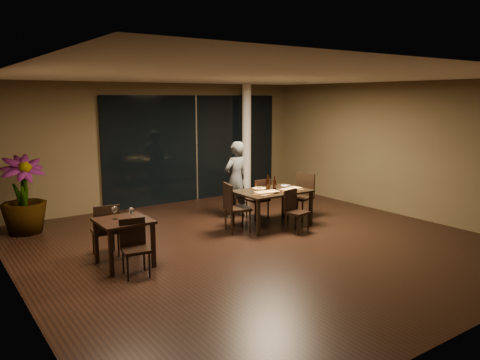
{
  "coord_description": "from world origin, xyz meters",
  "views": [
    {
      "loc": [
        -4.98,
        -6.59,
        2.64
      ],
      "look_at": [
        0.19,
        0.8,
        1.05
      ],
      "focal_mm": 35.0,
      "sensor_mm": 36.0,
      "label": 1
    }
  ],
  "objects_px": {
    "bottle_a": "(268,183)",
    "bottle_b": "(275,183)",
    "potted_plant": "(23,195)",
    "chair_main_near": "(294,208)",
    "chair_side_far": "(106,228)",
    "main_table": "(272,194)",
    "chair_main_far": "(259,197)",
    "chair_side_near": "(134,244)",
    "chair_main_left": "(233,205)",
    "chair_main_right": "(302,193)",
    "bottle_c": "(268,183)",
    "side_table": "(124,227)",
    "diner": "(236,180)"
  },
  "relations": [
    {
      "from": "bottle_a",
      "to": "bottle_b",
      "type": "relative_size",
      "value": 1.13
    },
    {
      "from": "bottle_b",
      "to": "potted_plant",
      "type": "bearing_deg",
      "value": 151.83
    },
    {
      "from": "chair_main_near",
      "to": "chair_side_far",
      "type": "bearing_deg",
      "value": 159.07
    },
    {
      "from": "main_table",
      "to": "chair_main_far",
      "type": "xyz_separation_m",
      "value": [
        0.1,
        0.56,
        -0.17
      ]
    },
    {
      "from": "main_table",
      "to": "potted_plant",
      "type": "distance_m",
      "value": 4.93
    },
    {
      "from": "chair_side_near",
      "to": "chair_side_far",
      "type": "bearing_deg",
      "value": 104.06
    },
    {
      "from": "main_table",
      "to": "chair_main_left",
      "type": "bearing_deg",
      "value": 175.94
    },
    {
      "from": "chair_main_left",
      "to": "chair_main_right",
      "type": "height_order",
      "value": "chair_main_right"
    },
    {
      "from": "chair_main_far",
      "to": "chair_main_right",
      "type": "relative_size",
      "value": 0.91
    },
    {
      "from": "chair_main_right",
      "to": "bottle_c",
      "type": "relative_size",
      "value": 3.48
    },
    {
      "from": "potted_plant",
      "to": "bottle_b",
      "type": "relative_size",
      "value": 5.3
    },
    {
      "from": "main_table",
      "to": "chair_main_near",
      "type": "height_order",
      "value": "chair_main_near"
    },
    {
      "from": "side_table",
      "to": "bottle_a",
      "type": "bearing_deg",
      "value": 9.32
    },
    {
      "from": "chair_main_left",
      "to": "bottle_c",
      "type": "xyz_separation_m",
      "value": [
        0.92,
        0.05,
        0.34
      ]
    },
    {
      "from": "chair_side_near",
      "to": "bottle_a",
      "type": "height_order",
      "value": "bottle_a"
    },
    {
      "from": "chair_main_far",
      "to": "chair_main_right",
      "type": "xyz_separation_m",
      "value": [
        0.87,
        -0.43,
        0.05
      ]
    },
    {
      "from": "chair_side_near",
      "to": "potted_plant",
      "type": "bearing_deg",
      "value": 114.99
    },
    {
      "from": "bottle_c",
      "to": "chair_main_left",
      "type": "bearing_deg",
      "value": -176.63
    },
    {
      "from": "chair_side_far",
      "to": "chair_side_near",
      "type": "height_order",
      "value": "chair_side_far"
    },
    {
      "from": "main_table",
      "to": "chair_side_near",
      "type": "distance_m",
      "value": 3.55
    },
    {
      "from": "chair_main_right",
      "to": "main_table",
      "type": "bearing_deg",
      "value": -97.29
    },
    {
      "from": "chair_main_near",
      "to": "chair_side_far",
      "type": "distance_m",
      "value": 3.65
    },
    {
      "from": "chair_main_left",
      "to": "bottle_c",
      "type": "bearing_deg",
      "value": -73.34
    },
    {
      "from": "chair_main_far",
      "to": "chair_main_near",
      "type": "relative_size",
      "value": 1.07
    },
    {
      "from": "diner",
      "to": "bottle_c",
      "type": "height_order",
      "value": "diner"
    },
    {
      "from": "potted_plant",
      "to": "bottle_b",
      "type": "bearing_deg",
      "value": -28.17
    },
    {
      "from": "chair_main_near",
      "to": "chair_main_left",
      "type": "xyz_separation_m",
      "value": [
        -1.02,
        0.65,
        0.08
      ]
    },
    {
      "from": "main_table",
      "to": "bottle_b",
      "type": "distance_m",
      "value": 0.23
    },
    {
      "from": "bottle_a",
      "to": "side_table",
      "type": "bearing_deg",
      "value": -170.68
    },
    {
      "from": "bottle_b",
      "to": "bottle_c",
      "type": "bearing_deg",
      "value": 117.6
    },
    {
      "from": "chair_side_near",
      "to": "chair_main_near",
      "type": "bearing_deg",
      "value": 15.33
    },
    {
      "from": "bottle_c",
      "to": "bottle_b",
      "type": "bearing_deg",
      "value": -62.4
    },
    {
      "from": "main_table",
      "to": "bottle_c",
      "type": "xyz_separation_m",
      "value": [
        -0.0,
        0.12,
        0.22
      ]
    },
    {
      "from": "chair_main_near",
      "to": "chair_side_far",
      "type": "height_order",
      "value": "chair_side_far"
    },
    {
      "from": "chair_main_left",
      "to": "bottle_a",
      "type": "distance_m",
      "value": 0.91
    },
    {
      "from": "chair_main_right",
      "to": "chair_side_near",
      "type": "distance_m",
      "value": 4.52
    },
    {
      "from": "side_table",
      "to": "bottle_a",
      "type": "relative_size",
      "value": 2.45
    },
    {
      "from": "potted_plant",
      "to": "chair_main_far",
      "type": "bearing_deg",
      "value": -21.99
    },
    {
      "from": "chair_side_near",
      "to": "bottle_b",
      "type": "bearing_deg",
      "value": 24.67
    },
    {
      "from": "chair_main_right",
      "to": "chair_side_far",
      "type": "distance_m",
      "value": 4.47
    },
    {
      "from": "chair_main_right",
      "to": "potted_plant",
      "type": "height_order",
      "value": "potted_plant"
    },
    {
      "from": "side_table",
      "to": "diner",
      "type": "distance_m",
      "value": 3.54
    },
    {
      "from": "chair_main_left",
      "to": "chair_side_near",
      "type": "xyz_separation_m",
      "value": [
        -2.49,
        -1.02,
        -0.08
      ]
    },
    {
      "from": "chair_main_near",
      "to": "chair_main_right",
      "type": "distance_m",
      "value": 1.13
    },
    {
      "from": "chair_main_far",
      "to": "bottle_a",
      "type": "height_order",
      "value": "bottle_a"
    },
    {
      "from": "chair_main_left",
      "to": "chair_side_near",
      "type": "distance_m",
      "value": 2.69
    },
    {
      "from": "chair_main_far",
      "to": "bottle_c",
      "type": "distance_m",
      "value": 0.6
    },
    {
      "from": "potted_plant",
      "to": "chair_main_near",
      "type": "bearing_deg",
      "value": -33.58
    },
    {
      "from": "main_table",
      "to": "diner",
      "type": "height_order",
      "value": "diner"
    },
    {
      "from": "side_table",
      "to": "chair_main_far",
      "type": "height_order",
      "value": "chair_main_far"
    }
  ]
}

